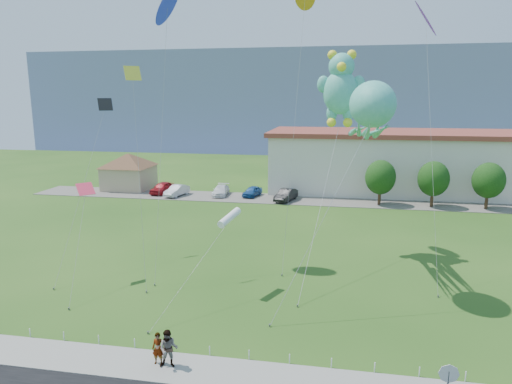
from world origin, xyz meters
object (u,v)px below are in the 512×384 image
(parked_car_red, at_px, (162,188))
(parked_car_black, at_px, (286,195))
(pedestrian_left, at_px, (158,348))
(pedestrian_right, at_px, (169,349))
(parked_car_silver, at_px, (177,190))
(parked_car_white, at_px, (221,190))
(parked_car_blue, at_px, (252,191))
(stop_sign, at_px, (448,379))
(pavilion, at_px, (129,168))
(octopus_kite, at_px, (371,114))
(teddy_bear_kite, at_px, (341,87))
(warehouse, at_px, (498,163))

(parked_car_red, height_order, parked_car_black, parked_car_red)
(pedestrian_left, distance_m, pedestrian_right, 0.63)
(pedestrian_right, xyz_separation_m, parked_car_silver, (-13.12, 37.22, -0.28))
(parked_car_white, height_order, parked_car_blue, parked_car_white)
(stop_sign, relative_size, parked_car_red, 0.56)
(pedestrian_right, bearing_deg, pavilion, 108.64)
(octopus_kite, bearing_deg, teddy_bear_kite, 105.43)
(warehouse, bearing_deg, parked_car_black, -160.02)
(parked_car_red, bearing_deg, parked_car_silver, -16.84)
(pavilion, height_order, parked_car_blue, pavilion)
(warehouse, bearing_deg, pedestrian_right, -121.44)
(pedestrian_right, relative_size, teddy_bear_kite, 0.11)
(pedestrian_left, height_order, pedestrian_right, pedestrian_right)
(pavilion, bearing_deg, octopus_kite, -42.93)
(pavilion, height_order, teddy_bear_kite, teddy_bear_kite)
(stop_sign, bearing_deg, parked_car_black, 105.71)
(warehouse, relative_size, octopus_kite, 4.46)
(parked_car_white, distance_m, teddy_bear_kite, 27.70)
(parked_car_white, bearing_deg, parked_car_silver, -170.32)
(stop_sign, bearing_deg, teddy_bear_kite, 102.42)
(parked_car_red, distance_m, parked_car_white, 8.06)
(parked_car_blue, relative_size, parked_car_black, 0.85)
(pavilion, height_order, octopus_kite, octopus_kite)
(pedestrian_right, relative_size, parked_car_silver, 0.44)
(pedestrian_right, height_order, parked_car_white, pedestrian_right)
(stop_sign, relative_size, parked_car_white, 0.56)
(parked_car_silver, bearing_deg, pedestrian_left, -57.87)
(stop_sign, relative_size, pedestrian_right, 1.34)
(pavilion, height_order, parked_car_black, pavilion)
(octopus_kite, bearing_deg, parked_car_blue, 115.66)
(pedestrian_right, height_order, teddy_bear_kite, teddy_bear_kite)
(parked_car_blue, height_order, octopus_kite, octopus_kite)
(warehouse, xyz_separation_m, parked_car_silver, (-41.70, -9.53, -3.37))
(stop_sign, bearing_deg, warehouse, 71.10)
(pedestrian_left, relative_size, parked_car_white, 0.36)
(stop_sign, height_order, parked_car_silver, stop_sign)
(stop_sign, xyz_separation_m, teddy_bear_kite, (-4.53, 20.58, 11.62))
(pedestrian_right, distance_m, parked_car_blue, 38.84)
(pavilion, bearing_deg, parked_car_white, -9.03)
(teddy_bear_kite, bearing_deg, parked_car_black, 109.40)
(pedestrian_left, bearing_deg, pedestrian_right, -17.22)
(pedestrian_right, xyz_separation_m, parked_car_black, (1.31, 36.83, -0.24))
(warehouse, height_order, parked_car_red, warehouse)
(warehouse, relative_size, pedestrian_left, 38.50)
(stop_sign, height_order, parked_car_blue, stop_sign)
(pedestrian_right, bearing_deg, pedestrian_left, 155.83)
(pedestrian_left, bearing_deg, warehouse, 55.80)
(parked_car_black, bearing_deg, pedestrian_left, -76.96)
(stop_sign, bearing_deg, pedestrian_left, 172.72)
(warehouse, bearing_deg, pavilion, -173.16)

